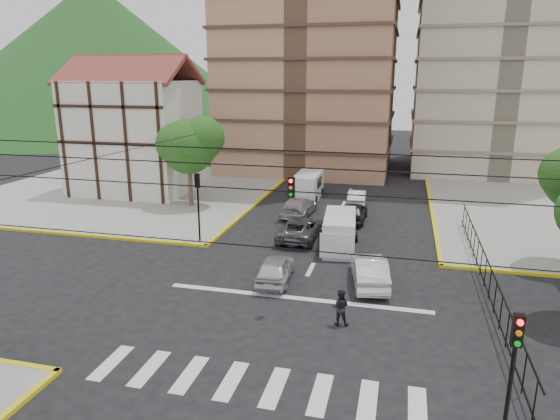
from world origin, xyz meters
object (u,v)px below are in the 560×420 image
(traffic_light_nw, at_px, (198,196))
(car_silver_front_left, at_px, (275,269))
(pedestrian_crosswalk, at_px, (340,307))
(traffic_light_se, at_px, (513,364))
(van_left_lane, at_px, (308,187))
(car_white_front_right, at_px, (370,270))
(van_right_lane, at_px, (339,234))

(traffic_light_nw, height_order, car_silver_front_left, traffic_light_nw)
(traffic_light_nw, bearing_deg, pedestrian_crosswalk, -40.55)
(traffic_light_nw, bearing_deg, traffic_light_se, -45.00)
(van_left_lane, relative_size, pedestrian_crosswalk, 3.09)
(car_silver_front_left, relative_size, car_white_front_right, 0.88)
(van_right_lane, relative_size, van_left_lane, 0.98)
(van_right_lane, height_order, van_left_lane, van_left_lane)
(van_left_lane, relative_size, car_white_front_right, 1.08)
(traffic_light_se, relative_size, traffic_light_nw, 1.00)
(van_right_lane, relative_size, pedestrian_crosswalk, 3.02)
(van_right_lane, bearing_deg, traffic_light_nw, -179.88)
(van_right_lane, xyz_separation_m, pedestrian_crosswalk, (1.31, -9.59, -0.23))
(pedestrian_crosswalk, bearing_deg, van_left_lane, -76.06)
(van_left_lane, bearing_deg, car_silver_front_left, -84.67)
(traffic_light_nw, relative_size, car_white_front_right, 0.94)
(van_left_lane, bearing_deg, pedestrian_crosswalk, -75.74)
(traffic_light_se, bearing_deg, car_white_front_right, 111.21)
(traffic_light_se, relative_size, car_white_front_right, 0.94)
(traffic_light_nw, bearing_deg, van_left_lane, 70.84)
(van_left_lane, height_order, car_silver_front_left, van_left_lane)
(car_silver_front_left, bearing_deg, traffic_light_nw, -41.85)
(van_right_lane, distance_m, van_left_lane, 12.97)
(traffic_light_nw, xyz_separation_m, van_left_lane, (4.55, 13.09, -2.01))
(car_white_front_right, xyz_separation_m, pedestrian_crosswalk, (-0.91, -4.69, 0.05))
(car_white_front_right, bearing_deg, car_silver_front_left, -0.37)
(van_right_lane, bearing_deg, traffic_light_se, -73.29)
(van_left_lane, bearing_deg, van_right_lane, -70.72)
(traffic_light_se, height_order, van_left_lane, traffic_light_se)
(car_silver_front_left, distance_m, car_white_front_right, 4.88)
(car_silver_front_left, height_order, car_white_front_right, car_white_front_right)
(pedestrian_crosswalk, bearing_deg, van_right_lane, -82.79)
(traffic_light_se, distance_m, car_silver_front_left, 14.42)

